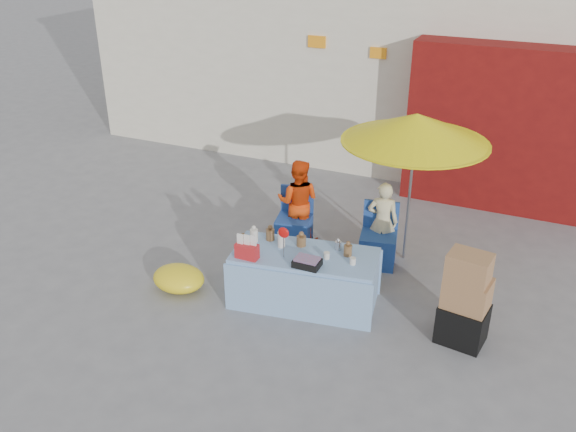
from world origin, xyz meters
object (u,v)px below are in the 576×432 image
at_px(market_table, 304,277).
at_px(umbrella, 416,129).
at_px(box_stack, 465,302).
at_px(vendor_beige, 382,222).
at_px(chair_left, 294,229).
at_px(chair_right, 378,247).
at_px(vendor_orange, 298,202).

relative_size(market_table, umbrella, 0.90).
bearing_deg(box_stack, umbrella, 123.95).
bearing_deg(vendor_beige, umbrella, -164.56).
height_order(chair_left, vendor_beige, vendor_beige).
height_order(chair_right, umbrella, umbrella).
relative_size(vendor_beige, umbrella, 0.55).
height_order(umbrella, box_stack, umbrella).
distance_m(chair_left, box_stack, 2.90).
bearing_deg(chair_left, umbrella, -0.74).
bearing_deg(umbrella, chair_right, -136.81).
relative_size(chair_left, box_stack, 0.76).
height_order(market_table, vendor_beige, vendor_beige).
height_order(chair_left, box_stack, box_stack).
bearing_deg(vendor_orange, chair_left, 77.58).
height_order(vendor_orange, vendor_beige, vendor_orange).
relative_size(vendor_orange, box_stack, 1.13).
height_order(chair_right, vendor_beige, vendor_beige).
bearing_deg(vendor_orange, umbrella, 174.41).
relative_size(vendor_beige, box_stack, 1.03).
distance_m(market_table, umbrella, 2.35).
relative_size(vendor_orange, umbrella, 0.61).
distance_m(market_table, chair_left, 1.45).
bearing_deg(chair_right, vendor_orange, 162.72).
distance_m(chair_right, umbrella, 1.69).
relative_size(vendor_orange, vendor_beige, 1.10).
xyz_separation_m(market_table, chair_right, (0.56, 1.27, -0.10)).
height_order(vendor_orange, box_stack, vendor_orange).
height_order(market_table, box_stack, box_stack).
height_order(chair_left, vendor_orange, vendor_orange).
height_order(vendor_beige, umbrella, umbrella).
xyz_separation_m(chair_right, umbrella, (0.30, 0.28, 1.64)).
distance_m(chair_left, umbrella, 2.27).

